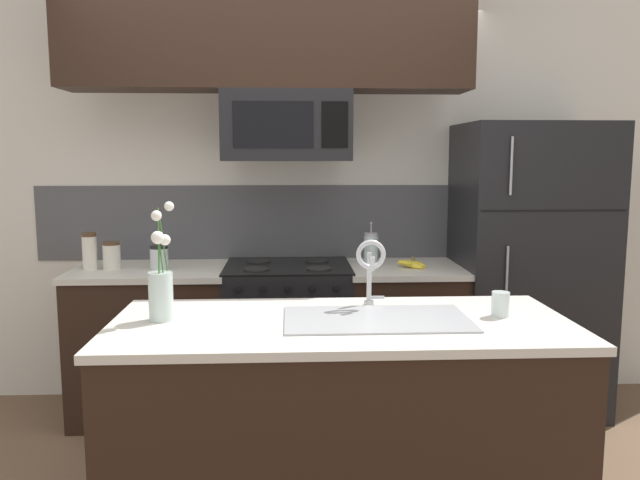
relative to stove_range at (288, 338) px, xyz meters
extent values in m
cube|color=silver|center=(0.30, 0.38, 0.84)|extent=(5.20, 0.10, 2.60)
cube|color=#4C4C51|center=(0.00, 0.32, 0.69)|extent=(3.22, 0.01, 0.48)
cube|color=black|center=(-0.83, 0.00, -0.02)|extent=(0.89, 0.62, 0.88)
cube|color=beige|center=(-0.83, 0.00, 0.43)|extent=(0.92, 0.65, 0.03)
cube|color=black|center=(0.72, 0.00, -0.02)|extent=(0.68, 0.62, 0.88)
cube|color=beige|center=(0.72, 0.00, 0.43)|extent=(0.71, 0.65, 0.03)
cube|color=black|center=(0.00, 0.00, -0.01)|extent=(0.76, 0.62, 0.91)
cube|color=black|center=(0.00, 0.00, 0.45)|extent=(0.76, 0.62, 0.01)
cylinder|color=black|center=(-0.18, -0.14, 0.46)|extent=(0.15, 0.15, 0.01)
cylinder|color=black|center=(0.18, -0.14, 0.46)|extent=(0.15, 0.15, 0.01)
cylinder|color=black|center=(-0.18, 0.14, 0.46)|extent=(0.15, 0.15, 0.01)
cylinder|color=black|center=(0.18, 0.14, 0.46)|extent=(0.15, 0.15, 0.01)
cylinder|color=black|center=(-0.27, -0.32, 0.39)|extent=(0.03, 0.02, 0.03)
cylinder|color=black|center=(-0.14, -0.32, 0.39)|extent=(0.03, 0.02, 0.03)
cylinder|color=black|center=(0.00, -0.32, 0.39)|extent=(0.03, 0.02, 0.03)
cylinder|color=black|center=(0.14, -0.32, 0.39)|extent=(0.03, 0.02, 0.03)
cylinder|color=black|center=(0.27, -0.32, 0.39)|extent=(0.03, 0.02, 0.03)
cube|color=black|center=(0.00, -0.02, 1.29)|extent=(0.74, 0.40, 0.40)
cube|color=black|center=(-0.07, -0.22, 1.29)|extent=(0.45, 0.00, 0.26)
cube|color=black|center=(0.27, -0.22, 1.29)|extent=(0.15, 0.00, 0.26)
cube|color=black|center=(-0.11, -0.05, 1.79)|extent=(2.33, 0.34, 0.60)
cube|color=black|center=(1.49, 0.02, 0.43)|extent=(0.86, 0.72, 1.77)
cube|color=black|center=(1.49, -0.34, 0.82)|extent=(0.83, 0.00, 0.01)
cylinder|color=#99999E|center=(1.23, -0.36, 1.06)|extent=(0.01, 0.01, 0.32)
cylinder|color=#99999E|center=(1.23, -0.36, 0.28)|extent=(0.01, 0.01, 0.67)
cylinder|color=silver|center=(-1.17, -0.02, 0.55)|extent=(0.08, 0.08, 0.20)
cylinder|color=#4C331E|center=(-1.17, -0.02, 0.66)|extent=(0.08, 0.08, 0.02)
cylinder|color=silver|center=(-1.05, -0.02, 0.52)|extent=(0.10, 0.10, 0.15)
cylinder|color=#4C331E|center=(-1.05, -0.02, 0.60)|extent=(0.10, 0.10, 0.02)
cylinder|color=silver|center=(-0.77, -0.02, 0.51)|extent=(0.11, 0.11, 0.12)
cylinder|color=black|center=(-0.77, -0.02, 0.58)|extent=(0.11, 0.11, 0.01)
ellipsoid|color=yellow|center=(0.74, -0.07, 0.47)|extent=(0.15, 0.14, 0.06)
ellipsoid|color=yellow|center=(0.75, -0.05, 0.47)|extent=(0.17, 0.10, 0.05)
ellipsoid|color=yellow|center=(0.75, -0.07, 0.47)|extent=(0.18, 0.06, 0.07)
ellipsoid|color=yellow|center=(0.76, -0.05, 0.47)|extent=(0.18, 0.05, 0.07)
ellipsoid|color=yellow|center=(0.76, -0.07, 0.47)|extent=(0.17, 0.11, 0.07)
ellipsoid|color=yellow|center=(0.77, -0.05, 0.47)|extent=(0.15, 0.14, 0.06)
cylinder|color=brown|center=(0.76, -0.06, 0.50)|extent=(0.02, 0.02, 0.03)
cylinder|color=silver|center=(0.52, 0.06, 0.54)|extent=(0.09, 0.09, 0.18)
cylinder|color=#A3A3AA|center=(0.52, 0.06, 0.64)|extent=(0.08, 0.08, 0.02)
cylinder|color=#A3A3AA|center=(0.52, 0.06, 0.67)|extent=(0.01, 0.01, 0.05)
sphere|color=#A3A3AA|center=(0.52, 0.06, 0.71)|extent=(0.02, 0.02, 0.02)
cube|color=black|center=(0.22, -1.25, -0.02)|extent=(1.86, 0.79, 0.88)
cube|color=beige|center=(0.22, -1.25, 0.43)|extent=(1.89, 0.82, 0.03)
cube|color=#ADAFB5|center=(0.37, -1.25, 0.45)|extent=(0.76, 0.44, 0.01)
cube|color=#ADAFB5|center=(0.19, -1.25, 0.37)|extent=(0.30, 0.33, 0.15)
cube|color=#ADAFB5|center=(0.54, -1.25, 0.37)|extent=(0.30, 0.33, 0.15)
cylinder|color=#B7BABF|center=(0.37, -0.99, 0.46)|extent=(0.04, 0.04, 0.02)
cylinder|color=#B7BABF|center=(0.37, -0.99, 0.58)|extent=(0.02, 0.02, 0.22)
torus|color=#B7BABF|center=(0.37, -1.05, 0.69)|extent=(0.13, 0.02, 0.13)
cylinder|color=#B7BABF|center=(0.37, -1.10, 0.66)|extent=(0.02, 0.02, 0.06)
cube|color=#B7BABF|center=(0.40, -0.99, 0.48)|extent=(0.07, 0.01, 0.01)
cylinder|color=silver|center=(0.90, -1.22, 0.50)|extent=(0.07, 0.07, 0.10)
cylinder|color=silver|center=(-0.52, -1.21, 0.55)|extent=(0.10, 0.10, 0.20)
cylinder|color=silver|center=(-0.52, -1.21, 0.48)|extent=(0.09, 0.09, 0.06)
cylinder|color=#386B2D|center=(-0.50, -1.22, 0.65)|extent=(0.03, 0.02, 0.27)
sphere|color=white|center=(-0.49, -1.22, 0.78)|extent=(0.04, 0.04, 0.04)
cylinder|color=#386B2D|center=(-0.50, -1.19, 0.71)|extent=(0.04, 0.06, 0.40)
sphere|color=white|center=(-0.48, -1.16, 0.91)|extent=(0.04, 0.04, 0.04)
cylinder|color=#386B2D|center=(-0.52, -1.23, 0.70)|extent=(0.01, 0.04, 0.37)
sphere|color=white|center=(-0.52, -1.25, 0.88)|extent=(0.04, 0.04, 0.04)
cylinder|color=#386B2D|center=(-0.51, -1.23, 0.65)|extent=(0.01, 0.04, 0.29)
sphere|color=white|center=(-0.51, -1.24, 0.80)|extent=(0.05, 0.05, 0.05)
camera|label=1|loc=(0.01, -3.73, 1.12)|focal=35.00mm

